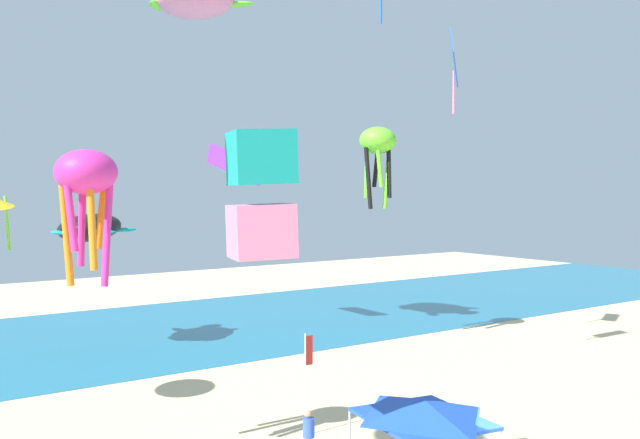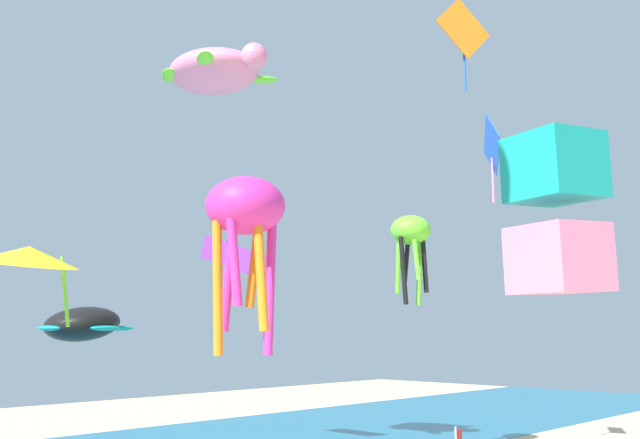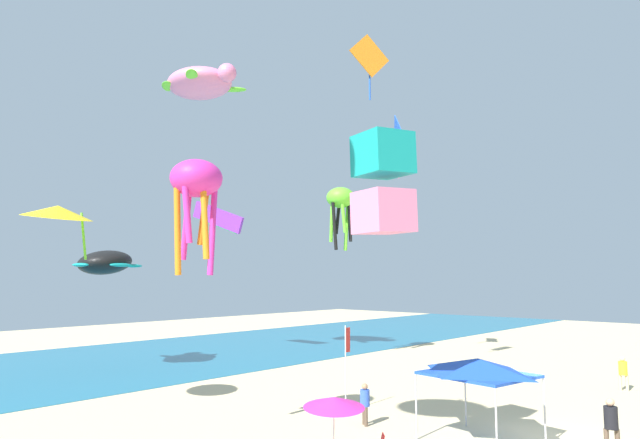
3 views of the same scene
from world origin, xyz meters
name	(u,v)px [view 3 (image 3 of 3)]	position (x,y,z in m)	size (l,w,h in m)	color
ocean_strip	(129,360)	(0.00, 29.61, 0.01)	(120.00, 21.04, 0.02)	teal
canopy_tent	(478,367)	(-1.95, 1.50, 2.68)	(3.57, 3.95, 3.01)	#B7B7BC
beach_umbrella	(334,402)	(-7.70, 3.57, 2.06)	(1.98, 1.98, 2.35)	silver
banner_flag	(346,360)	(-1.55, 8.09, 2.29)	(0.36, 0.06, 3.80)	silver
person_near_umbrella	(623,370)	(11.88, 0.07, 1.05)	(0.43, 0.47, 1.79)	#C6B28C
person_far_stroller	(365,401)	(-2.84, 6.06, 0.98)	(0.40, 0.40, 1.66)	brown
person_beachcomber	(611,421)	(-0.28, -2.48, 1.10)	(0.45, 0.47, 1.88)	brown
kite_diamond_orange	(370,58)	(4.57, 11.18, 19.07)	(2.83, 0.91, 4.19)	orange
kite_octopus_magenta	(196,185)	(-9.31, 8.90, 9.41)	(1.93, 1.93, 4.29)	#E02D9E
kite_turtle_pink	(201,83)	(1.92, 24.39, 19.94)	(5.72, 6.43, 2.08)	pink
kite_box_teal	(383,183)	(-7.05, 2.05, 8.97)	(1.93, 1.90, 3.24)	teal
kite_parafoil_purple	(218,218)	(5.86, 27.17, 10.68)	(1.82, 4.46, 2.77)	purple
kite_diamond_blue	(398,139)	(12.88, 14.76, 16.23)	(2.49, 2.35, 4.79)	blue
kite_octopus_lime	(341,201)	(10.43, 18.34, 11.66)	(2.13, 2.13, 4.73)	#66D82D
kite_delta_yellow	(58,212)	(-11.34, 15.95, 8.76)	(2.95, 3.00, 2.48)	yellow
kite_turtle_black	(105,263)	(-3.50, 26.90, 6.93)	(5.57, 5.57, 1.91)	black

